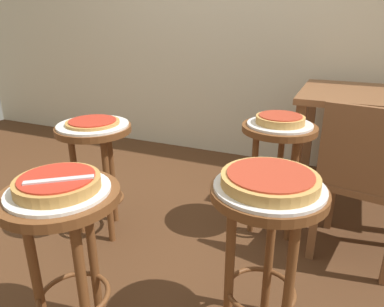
% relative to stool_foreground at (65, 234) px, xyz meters
% --- Properties ---
extents(ground_plane, '(6.00, 6.00, 0.00)m').
position_rel_stool_foreground_xyz_m(ground_plane, '(-0.08, 0.64, -0.49)').
color(ground_plane, '#4C2D19').
extents(stool_foreground, '(0.41, 0.41, 0.66)m').
position_rel_stool_foreground_xyz_m(stool_foreground, '(0.00, 0.00, 0.00)').
color(stool_foreground, brown).
rests_on(stool_foreground, ground_plane).
extents(serving_plate_foreground, '(0.35, 0.35, 0.01)m').
position_rel_stool_foreground_xyz_m(serving_plate_foreground, '(0.00, 0.00, 0.17)').
color(serving_plate_foreground, white).
rests_on(serving_plate_foreground, stool_foreground).
extents(pizza_foreground, '(0.28, 0.28, 0.05)m').
position_rel_stool_foreground_xyz_m(pizza_foreground, '(0.00, 0.00, 0.20)').
color(pizza_foreground, '#B78442').
rests_on(pizza_foreground, serving_plate_foreground).
extents(stool_middle, '(0.41, 0.41, 0.66)m').
position_rel_stool_foreground_xyz_m(stool_middle, '(0.64, 0.31, 0.00)').
color(stool_middle, brown).
rests_on(stool_middle, ground_plane).
extents(serving_plate_middle, '(0.39, 0.39, 0.01)m').
position_rel_stool_foreground_xyz_m(serving_plate_middle, '(0.64, 0.31, 0.17)').
color(serving_plate_middle, silver).
rests_on(serving_plate_middle, stool_middle).
extents(pizza_middle, '(0.34, 0.34, 0.05)m').
position_rel_stool_foreground_xyz_m(pizza_middle, '(0.64, 0.31, 0.20)').
color(pizza_middle, tan).
rests_on(pizza_middle, serving_plate_middle).
extents(stool_leftside, '(0.41, 0.41, 0.66)m').
position_rel_stool_foreground_xyz_m(stool_leftside, '(-0.40, 0.68, 0.00)').
color(stool_leftside, brown).
rests_on(stool_leftside, ground_plane).
extents(serving_plate_leftside, '(0.38, 0.38, 0.01)m').
position_rel_stool_foreground_xyz_m(serving_plate_leftside, '(-0.40, 0.68, 0.17)').
color(serving_plate_leftside, white).
rests_on(serving_plate_leftside, stool_leftside).
extents(pizza_leftside, '(0.29, 0.29, 0.02)m').
position_rel_stool_foreground_xyz_m(pizza_leftside, '(-0.40, 0.68, 0.19)').
color(pizza_leftside, '#B78442').
rests_on(pizza_leftside, serving_plate_leftside).
extents(stool_rear, '(0.41, 0.41, 0.66)m').
position_rel_stool_foreground_xyz_m(stool_rear, '(0.53, 1.10, 0.00)').
color(stool_rear, brown).
rests_on(stool_rear, ground_plane).
extents(serving_plate_rear, '(0.35, 0.35, 0.01)m').
position_rel_stool_foreground_xyz_m(serving_plate_rear, '(0.53, 1.10, 0.17)').
color(serving_plate_rear, silver).
rests_on(serving_plate_rear, stool_rear).
extents(pizza_rear, '(0.26, 0.26, 0.05)m').
position_rel_stool_foreground_xyz_m(pizza_rear, '(0.53, 1.10, 0.20)').
color(pizza_rear, tan).
rests_on(pizza_rear, serving_plate_rear).
extents(dining_table, '(0.99, 0.78, 0.76)m').
position_rel_stool_foreground_xyz_m(dining_table, '(1.05, 1.75, 0.15)').
color(dining_table, brown).
rests_on(dining_table, ground_plane).
extents(wooden_chair, '(0.47, 0.47, 0.85)m').
position_rel_stool_foreground_xyz_m(wooden_chair, '(0.98, 0.99, -0.03)').
color(wooden_chair, brown).
rests_on(wooden_chair, ground_plane).
extents(pizza_server_knife, '(0.19, 0.15, 0.01)m').
position_rel_stool_foreground_xyz_m(pizza_server_knife, '(0.03, -0.02, 0.22)').
color(pizza_server_knife, silver).
rests_on(pizza_server_knife, pizza_foreground).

